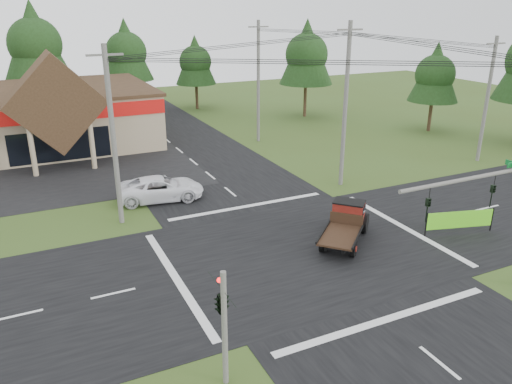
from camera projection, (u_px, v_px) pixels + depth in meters
ground at (302, 251)px, 26.88m from camera, size 120.00×120.00×0.00m
road_ns at (302, 251)px, 26.88m from camera, size 12.00×120.00×0.02m
road_ew at (302, 250)px, 26.88m from camera, size 120.00×12.00×0.02m
parking_apron at (11, 182)px, 37.28m from camera, size 28.00×14.00×0.02m
traffic_signal_mast at (512, 204)px, 21.34m from camera, size 8.12×0.24×7.00m
traffic_signal_corner at (222, 293)px, 16.43m from camera, size 0.53×2.48×4.40m
utility_pole_nw at (113, 136)px, 28.52m from camera, size 2.00×0.30×10.50m
utility_pole_ne at (345, 105)px, 34.80m from camera, size 2.00×0.30×11.50m
utility_pole_far at (487, 99)px, 40.68m from camera, size 2.00×0.30×10.20m
utility_pole_n at (258, 81)px, 46.69m from camera, size 2.00×0.30×11.20m
tree_row_c at (35, 41)px, 54.43m from camera, size 7.28×7.28×13.13m
tree_row_d at (126, 50)px, 59.79m from camera, size 6.16×6.16×11.11m
tree_row_e at (195, 60)px, 61.80m from camera, size 5.04×5.04×9.09m
tree_side_ne at (307, 52)px, 56.91m from camera, size 6.16×6.16×11.11m
tree_side_e_near at (435, 73)px, 50.47m from camera, size 5.04×5.04×9.09m
antique_flatbed_truck at (345, 225)px, 27.46m from camera, size 5.04×4.90×2.13m
roadside_banner at (459, 222)px, 28.67m from camera, size 4.10×1.25×1.44m
white_pickup at (160, 188)px, 33.70m from camera, size 6.12×3.52×1.61m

